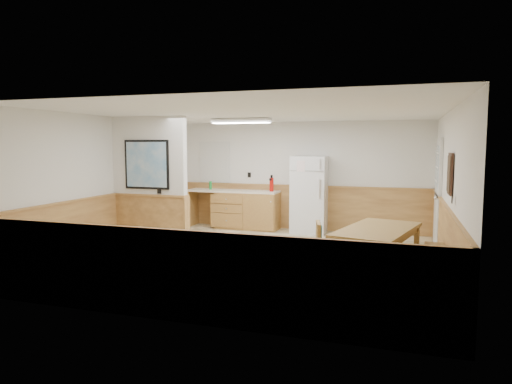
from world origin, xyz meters
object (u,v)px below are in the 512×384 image
(dining_chair, at_px, (325,246))
(fire_extinguisher, at_px, (272,184))
(dining_table, at_px, (377,234))
(dining_bench, at_px, (436,260))
(soap_bottle, at_px, (211,185))
(refrigerator, at_px, (309,195))

(dining_chair, xyz_separation_m, fire_extinguisher, (-1.84, 3.57, 0.57))
(dining_table, bearing_deg, dining_bench, 11.90)
(dining_table, distance_m, soap_bottle, 5.23)
(refrigerator, distance_m, soap_bottle, 2.43)
(refrigerator, relative_size, dining_table, 0.90)
(fire_extinguisher, bearing_deg, dining_bench, -66.11)
(dining_chair, bearing_deg, dining_table, 10.23)
(dining_table, xyz_separation_m, dining_bench, (0.81, -0.03, -0.32))
(refrigerator, xyz_separation_m, fire_extinguisher, (-0.89, 0.05, 0.21))
(soap_bottle, bearing_deg, fire_extinguisher, -0.04)
(dining_table, xyz_separation_m, soap_bottle, (-4.08, 3.26, 0.34))
(fire_extinguisher, relative_size, soap_bottle, 1.91)
(dining_table, relative_size, fire_extinguisher, 5.05)
(dining_table, bearing_deg, soap_bottle, 155.51)
(refrigerator, bearing_deg, soap_bottle, 177.13)
(dining_bench, distance_m, soap_bottle, 5.93)
(refrigerator, bearing_deg, dining_bench, -54.32)
(dining_bench, bearing_deg, dining_chair, -166.00)
(dining_chair, distance_m, fire_extinguisher, 4.05)
(refrigerator, distance_m, dining_chair, 3.66)
(fire_extinguisher, bearing_deg, dining_chair, -84.40)
(dining_chair, bearing_deg, fire_extinguisher, 104.08)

